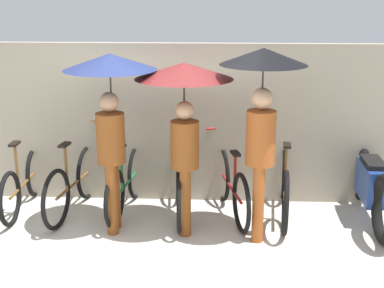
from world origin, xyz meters
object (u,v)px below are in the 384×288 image
Objects in this scene: motorcycle at (371,185)px; parked_bicycle_4 at (231,186)px; parked_bicycle_0 at (23,183)px; parked_bicycle_3 at (178,185)px; pedestrian_trailing at (262,94)px; parked_bicycle_1 at (73,183)px; parked_bicycle_5 at (284,184)px; pedestrian_leading at (110,92)px; parked_bicycle_2 at (126,183)px; pedestrian_center at (184,97)px.

parked_bicycle_4 is at bearing 90.96° from motorcycle.
parked_bicycle_0 is 4.33m from motorcycle.
parked_bicycle_3 is (1.97, -0.05, 0.02)m from parked_bicycle_0.
parked_bicycle_4 is 0.79× the size of pedestrian_trailing.
parked_bicycle_1 is 1.01× the size of parked_bicycle_3.
parked_bicycle_0 is at bearing 93.57° from parked_bicycle_1.
parked_bicycle_4 is (1.97, 0.01, -0.01)m from parked_bicycle_1.
parked_bicycle_3 is at bearing -81.41° from parked_bicycle_1.
motorcycle is at bearing -88.76° from parked_bicycle_5.
parked_bicycle_4 is 0.82× the size of pedestrian_leading.
parked_bicycle_2 is 0.99× the size of parked_bicycle_4.
parked_bicycle_4 is 0.66m from parked_bicycle_5.
parked_bicycle_5 is at bearing -91.25° from parked_bicycle_0.
pedestrian_leading reaches higher than pedestrian_center.
parked_bicycle_1 is at bearing 78.04° from parked_bicycle_4.
parked_bicycle_0 is at bearing 161.48° from pedestrian_center.
motorcycle is (2.24, 0.40, -1.15)m from pedestrian_center.
parked_bicycle_5 is at bearing -80.55° from parked_bicycle_1.
parked_bicycle_3 is at bearing 97.53° from parked_bicycle_5.
motorcycle is at bearing 6.32° from pedestrian_leading.
parked_bicycle_5 reaches higher than parked_bicycle_0.
motorcycle is at bearing -84.76° from parked_bicycle_2.
pedestrian_leading is 0.96× the size of pedestrian_trailing.
parked_bicycle_2 reaches higher than parked_bicycle_4.
parked_bicycle_4 is at bearing 99.06° from parked_bicycle_5.
parked_bicycle_0 is at bearing 91.15° from motorcycle.
parked_bicycle_4 is (1.31, -0.04, -0.00)m from parked_bicycle_2.
parked_bicycle_5 is 1.76m from pedestrian_center.
parked_bicycle_2 reaches higher than motorcycle.
parked_bicycle_2 is 1.97m from parked_bicycle_5.
parked_bicycle_3 is at bearing -87.52° from parked_bicycle_2.
pedestrian_center is at bearing 175.99° from pedestrian_trailing.
pedestrian_trailing is at bearing -5.26° from pedestrian_leading.
parked_bicycle_2 is 0.90× the size of parked_bicycle_5.
pedestrian_trailing is at bearing 154.14° from parked_bicycle_5.
pedestrian_leading reaches higher than parked_bicycle_5.
parked_bicycle_4 is at bearing 32.48° from pedestrian_center.
parked_bicycle_5 is 1.43m from pedestrian_trailing.
parked_bicycle_0 is 2.63m from parked_bicycle_4.
parked_bicycle_5 is (0.66, 0.04, 0.02)m from parked_bicycle_4.
parked_bicycle_0 is 0.77× the size of pedestrian_trailing.
parked_bicycle_1 reaches higher than parked_bicycle_4.
parked_bicycle_0 is at bearing 157.91° from pedestrian_leading.
parked_bicycle_0 is 1.85m from pedestrian_leading.
motorcycle is (1.69, -0.04, 0.06)m from parked_bicycle_4.
parked_bicycle_3 is 1.01× the size of parked_bicycle_4.
parked_bicycle_4 is 1.39m from pedestrian_center.
parked_bicycle_5 reaches higher than motorcycle.
parked_bicycle_4 is 1.41m from pedestrian_trailing.
pedestrian_trailing is at bearing -14.22° from pedestrian_center.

